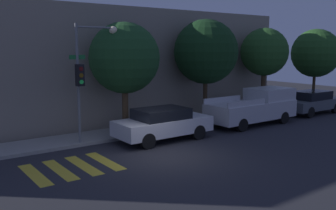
% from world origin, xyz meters
% --- Properties ---
extents(ground_plane, '(60.00, 60.00, 0.00)m').
position_xyz_m(ground_plane, '(0.00, 0.00, 0.00)').
color(ground_plane, '#28282D').
extents(sidewalk, '(26.00, 2.13, 0.14)m').
position_xyz_m(sidewalk, '(0.00, 4.27, 0.07)').
color(sidewalk, gray).
rests_on(sidewalk, ground).
extents(building_row, '(26.00, 6.00, 6.31)m').
position_xyz_m(building_row, '(0.00, 8.73, 3.15)').
color(building_row, gray).
rests_on(building_row, ground).
extents(crosswalk, '(3.02, 2.60, 0.00)m').
position_xyz_m(crosswalk, '(-3.45, 0.80, 0.00)').
color(crosswalk, gold).
rests_on(crosswalk, ground).
extents(traffic_light_pole, '(2.24, 0.56, 5.18)m').
position_xyz_m(traffic_light_pole, '(-1.59, 3.37, 3.41)').
color(traffic_light_pole, slate).
rests_on(traffic_light_pole, ground).
extents(sedan_near_corner, '(4.47, 1.89, 1.48)m').
position_xyz_m(sedan_near_corner, '(1.41, 2.10, 0.79)').
color(sedan_near_corner, silver).
rests_on(sedan_near_corner, ground).
extents(pickup_truck, '(5.37, 2.00, 1.92)m').
position_xyz_m(pickup_truck, '(7.63, 2.10, 0.96)').
color(pickup_truck, '#BCBCC1').
rests_on(pickup_truck, ground).
extents(sedan_middle, '(4.51, 1.75, 1.46)m').
position_xyz_m(sedan_middle, '(13.03, 2.10, 0.77)').
color(sedan_middle, '#4C5156').
rests_on(sedan_middle, ground).
extents(tree_near_corner, '(3.38, 3.38, 5.38)m').
position_xyz_m(tree_near_corner, '(0.64, 4.15, 3.68)').
color(tree_near_corner, '#4C3823').
rests_on(tree_near_corner, ground).
extents(tree_midblock, '(3.56, 3.56, 5.73)m').
position_xyz_m(tree_midblock, '(5.78, 4.15, 3.94)').
color(tree_midblock, '#42301E').
rests_on(tree_midblock, ground).
extents(tree_far_end, '(3.00, 3.00, 5.40)m').
position_xyz_m(tree_far_end, '(10.70, 4.15, 3.88)').
color(tree_far_end, '#4C3823').
rests_on(tree_far_end, ground).
extents(tree_behind_truck, '(3.44, 3.44, 5.49)m').
position_xyz_m(tree_behind_truck, '(16.29, 4.15, 3.76)').
color(tree_behind_truck, '#4C3823').
rests_on(tree_behind_truck, ground).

